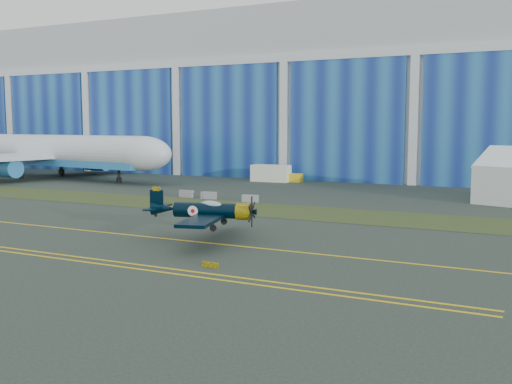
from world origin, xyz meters
The scene contains 13 objects.
ground centered at (0.00, 0.00, 0.00)m, with size 260.00×260.00×0.00m, color #303A32.
grass_median centered at (0.00, 14.00, 0.02)m, with size 260.00×10.00×0.02m, color #475128.
hangar centered at (0.00, 71.79, 14.96)m, with size 220.00×45.70×30.00m.
taxiway_centreline centered at (0.00, -5.00, 0.01)m, with size 200.00×0.20×0.02m, color yellow.
guard_board_right centered at (22.00, -12.00, 0.17)m, with size 1.20×0.15×0.35m, color yellow.
warbird centered at (16.80, -3.98, 2.45)m, with size 12.72×14.22×3.60m.
jetliner centered at (-38.59, 33.93, 10.89)m, with size 69.11×61.01×21.79m.
shipping_container centered at (-0.40, 44.84, 1.39)m, with size 6.40×2.56×2.77m, color white.
tug centered at (3.57, 45.71, 0.70)m, with size 2.41×1.51×1.41m, color yellow.
cart centered at (-59.54, 44.97, 0.57)m, with size 1.91×1.14×1.14m, color silver.
barrier_a centered at (-0.78, 19.94, 0.45)m, with size 2.00×0.60×0.90m, color gray.
barrier_b centered at (2.70, 19.76, 0.45)m, with size 2.00×0.60×0.90m, color gray.
barrier_c centered at (8.97, 19.08, 0.45)m, with size 2.00×0.60×0.90m, color #8C949A.
Camera 1 is at (41.90, -45.05, 9.26)m, focal length 42.00 mm.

